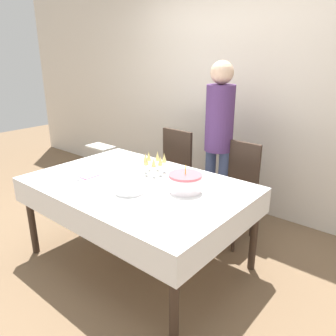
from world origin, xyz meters
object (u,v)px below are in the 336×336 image
at_px(dining_chair_far_right, 234,187).
at_px(birthday_cake, 185,182).
at_px(person_standing, 219,130).
at_px(plate_stack_main, 129,188).
at_px(dining_chair_far_left, 171,169).
at_px(high_chair, 107,163).
at_px(gift_bag, 69,204).
at_px(champagne_tray, 154,164).

xyz_separation_m(dining_chair_far_right, birthday_cake, (0.01, -0.80, 0.29)).
bearing_deg(person_standing, birthday_cake, -73.71).
bearing_deg(plate_stack_main, birthday_cake, 42.48).
xyz_separation_m(dining_chair_far_left, plate_stack_main, (0.48, -1.09, 0.25)).
height_order(high_chair, gift_bag, high_chair).
relative_size(champagne_tray, high_chair, 0.42).
bearing_deg(birthday_cake, dining_chair_far_left, 134.98).
relative_size(high_chair, gift_bag, 2.34).
height_order(plate_stack_main, gift_bag, plate_stack_main).
relative_size(dining_chair_far_right, high_chair, 1.34).
relative_size(dining_chair_far_right, person_standing, 0.56).
bearing_deg(gift_bag, plate_stack_main, -11.24).
bearing_deg(plate_stack_main, champagne_tray, 107.27).
height_order(dining_chair_far_right, gift_bag, dining_chair_far_right).
distance_m(dining_chair_far_right, champagne_tray, 0.86).
bearing_deg(gift_bag, dining_chair_far_right, 27.75).
xyz_separation_m(birthday_cake, person_standing, (-0.26, 0.90, 0.21)).
bearing_deg(champagne_tray, dining_chair_far_left, 117.81).
bearing_deg(dining_chair_far_left, champagne_tray, -62.19).
xyz_separation_m(birthday_cake, champagne_tray, (-0.45, 0.13, 0.02)).
bearing_deg(high_chair, birthday_cake, -19.25).
xyz_separation_m(birthday_cake, plate_stack_main, (-0.32, -0.29, -0.04)).
distance_m(birthday_cake, person_standing, 0.96).
xyz_separation_m(dining_chair_far_left, high_chair, (-0.82, -0.23, -0.04)).
relative_size(champagne_tray, plate_stack_main, 1.30).
bearing_deg(birthday_cake, plate_stack_main, -137.52).
bearing_deg(high_chair, plate_stack_main, -33.22).
bearing_deg(gift_bag, high_chair, 92.82).
bearing_deg(champagne_tray, birthday_cake, -16.40).
distance_m(champagne_tray, person_standing, 0.81).
height_order(dining_chair_far_right, high_chair, dining_chair_far_right).
distance_m(dining_chair_far_left, plate_stack_main, 1.22).
xyz_separation_m(dining_chair_far_right, high_chair, (-1.62, -0.23, -0.04)).
distance_m(person_standing, gift_bag, 1.85).
bearing_deg(dining_chair_far_left, birthday_cake, -45.02).
bearing_deg(dining_chair_far_left, gift_bag, -133.57).
bearing_deg(champagne_tray, plate_stack_main, -72.73).
relative_size(person_standing, gift_bag, 5.56).
bearing_deg(high_chair, dining_chair_far_right, 8.20).
xyz_separation_m(dining_chair_far_right, champagne_tray, (-0.44, -0.67, 0.31)).
bearing_deg(gift_bag, birthday_cake, 1.27).
bearing_deg(person_standing, champagne_tray, -103.41).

